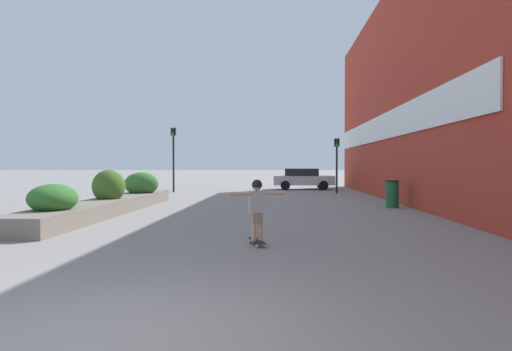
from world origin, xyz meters
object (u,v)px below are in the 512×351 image
object	(u,v)px
skateboarder	(257,203)
trash_bin	(392,194)
car_center_left	(456,178)
skateboard	(257,241)
traffic_light_right	(337,156)
car_leftmost	(303,178)
traffic_light_left	(173,149)

from	to	relation	value
skateboarder	trash_bin	distance (m)	9.52
trash_bin	car_center_left	size ratio (longest dim) A/B	0.23
skateboard	traffic_light_right	xyz separation A→B (m)	(3.70, 16.75, 2.07)
skateboarder	car_leftmost	distance (m)	21.15
skateboard	car_leftmost	bearing A→B (deg)	66.30
car_center_left	traffic_light_right	distance (m)	9.86
skateboarder	car_center_left	distance (m)	24.83
skateboard	skateboarder	world-z (taller)	skateboarder
trash_bin	car_leftmost	distance (m)	13.06
skateboarder	skateboard	bearing A→B (deg)	57.79
skateboarder	trash_bin	bearing A→B (deg)	42.24
skateboard	trash_bin	xyz separation A→B (m)	(4.70, 8.27, 0.44)
skateboard	skateboarder	size ratio (longest dim) A/B	0.65
skateboarder	trash_bin	xyz separation A→B (m)	(4.70, 8.27, -0.31)
traffic_light_left	traffic_light_right	xyz separation A→B (m)	(9.46, -0.77, -0.42)
traffic_light_left	traffic_light_right	distance (m)	9.50
skateboard	car_leftmost	distance (m)	21.16
car_leftmost	traffic_light_right	size ratio (longest dim) A/B	1.27
trash_bin	traffic_light_left	world-z (taller)	traffic_light_left
car_center_left	traffic_light_right	world-z (taller)	traffic_light_right
skateboard	car_leftmost	size ratio (longest dim) A/B	0.20
skateboard	car_center_left	size ratio (longest dim) A/B	0.17
car_leftmost	traffic_light_left	size ratio (longest dim) A/B	1.03
traffic_light_left	skateboarder	bearing A→B (deg)	-71.78
trash_bin	car_leftmost	world-z (taller)	car_leftmost
trash_bin	skateboard	bearing A→B (deg)	-119.59
car_leftmost	skateboarder	bearing A→B (deg)	-5.53
trash_bin	car_center_left	bearing A→B (deg)	60.96
car_leftmost	traffic_light_right	xyz separation A→B (m)	(1.66, -4.31, 1.41)
skateboarder	traffic_light_left	size ratio (longest dim) A/B	0.32
car_center_left	traffic_light_left	distance (m)	18.46
trash_bin	traffic_light_right	size ratio (longest dim) A/B	0.33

